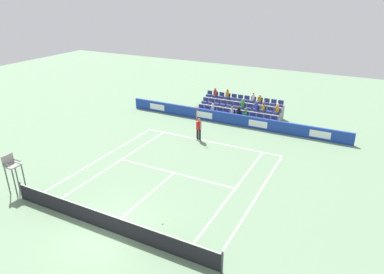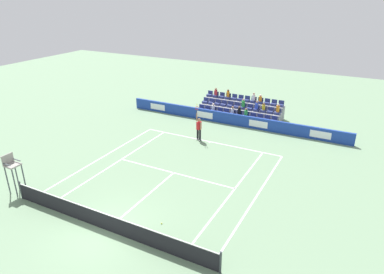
{
  "view_description": "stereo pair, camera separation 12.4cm",
  "coord_description": "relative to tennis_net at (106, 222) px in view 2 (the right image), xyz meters",
  "views": [
    {
      "loc": [
        -9.86,
        10.28,
        10.68
      ],
      "look_at": [
        0.46,
        -9.77,
        1.1
      ],
      "focal_mm": 32.61,
      "sensor_mm": 36.0,
      "label": 1
    },
    {
      "loc": [
        -9.97,
        10.22,
        10.68
      ],
      "look_at": [
        0.46,
        -9.77,
        1.1
      ],
      "focal_mm": 32.61,
      "sensor_mm": 36.0,
      "label": 2
    }
  ],
  "objects": [
    {
      "name": "line_baseline",
      "position": [
        0.0,
        -11.89,
        -0.49
      ],
      "size": [
        10.97,
        0.1,
        0.01
      ],
      "primitive_type": "cube",
      "color": "white",
      "rests_on": "ground"
    },
    {
      "name": "loose_tennis_ball",
      "position": [
        -2.1,
        -1.62,
        -0.46
      ],
      "size": [
        0.07,
        0.07,
        0.07
      ],
      "primitive_type": "sphere",
      "color": "#D1E533",
      "rests_on": "ground"
    },
    {
      "name": "line_doubles_sideline_right",
      "position": [
        -5.49,
        -5.95,
        -0.49
      ],
      "size": [
        0.1,
        11.89,
        0.01
      ],
      "primitive_type": "cube",
      "color": "white",
      "rests_on": "ground"
    },
    {
      "name": "line_service",
      "position": [
        0.0,
        -6.4,
        -0.49
      ],
      "size": [
        8.23,
        0.1,
        0.01
      ],
      "primitive_type": "cube",
      "color": "white",
      "rests_on": "ground"
    },
    {
      "name": "ground_plane",
      "position": [
        0.0,
        0.0,
        -0.49
      ],
      "size": [
        80.0,
        80.0,
        0.0
      ],
      "primitive_type": "plane",
      "color": "gray"
    },
    {
      "name": "tennis_player",
      "position": [
        0.92,
        -11.77,
        0.5
      ],
      "size": [
        0.51,
        0.41,
        2.85
      ],
      "color": "black",
      "rests_on": "ground"
    },
    {
      "name": "line_centre_mark",
      "position": [
        0.0,
        -11.79,
        -0.49
      ],
      "size": [
        0.1,
        0.2,
        0.01
      ],
      "primitive_type": "cube",
      "color": "white",
      "rests_on": "ground"
    },
    {
      "name": "sponsor_barrier",
      "position": [
        0.0,
        -16.07,
        -0.0
      ],
      "size": [
        19.56,
        0.22,
        0.98
      ],
      "color": "#193899",
      "rests_on": "ground"
    },
    {
      "name": "tennis_net",
      "position": [
        0.0,
        0.0,
        0.0
      ],
      "size": [
        11.97,
        0.1,
        1.07
      ],
      "color": "#33383D",
      "rests_on": "ground"
    },
    {
      "name": "line_singles_sideline_right",
      "position": [
        -4.12,
        -5.95,
        -0.49
      ],
      "size": [
        0.1,
        11.89,
        0.01
      ],
      "primitive_type": "cube",
      "color": "white",
      "rests_on": "ground"
    },
    {
      "name": "stadium_stand",
      "position": [
        -0.01,
        -18.38,
        0.06
      ],
      "size": [
        7.44,
        2.85,
        2.17
      ],
      "color": "gray",
      "rests_on": "ground"
    },
    {
      "name": "line_centre_service",
      "position": [
        0.0,
        -3.2,
        -0.49
      ],
      "size": [
        0.1,
        6.4,
        0.01
      ],
      "primitive_type": "cube",
      "color": "white",
      "rests_on": "ground"
    },
    {
      "name": "line_singles_sideline_left",
      "position": [
        4.12,
        -5.95,
        -0.49
      ],
      "size": [
        0.1,
        11.89,
        0.01
      ],
      "primitive_type": "cube",
      "color": "white",
      "rests_on": "ground"
    },
    {
      "name": "umpire_chair",
      "position": [
        6.76,
        -0.32,
        1.03
      ],
      "size": [
        0.7,
        0.7,
        2.34
      ],
      "color": "#474C54",
      "rests_on": "ground"
    },
    {
      "name": "line_doubles_sideline_left",
      "position": [
        5.49,
        -5.95,
        -0.49
      ],
      "size": [
        0.1,
        11.89,
        0.01
      ],
      "primitive_type": "cube",
      "color": "white",
      "rests_on": "ground"
    }
  ]
}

